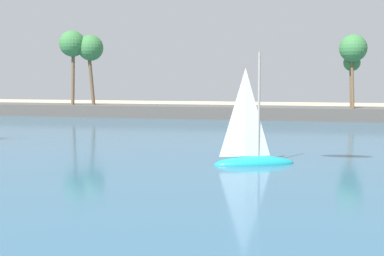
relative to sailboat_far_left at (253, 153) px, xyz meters
The scene contains 3 objects.
sea 27.67m from the sailboat_far_left, 87.86° to the left, with size 220.00×106.00×0.06m, color #33607F.
palm_headland 40.62m from the sailboat_far_left, 88.77° to the left, with size 97.95×6.22×13.12m.
sailboat_far_left is the anchor object (origin of this frame).
Camera 1 is at (3.25, -3.26, 5.79)m, focal length 49.53 mm.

